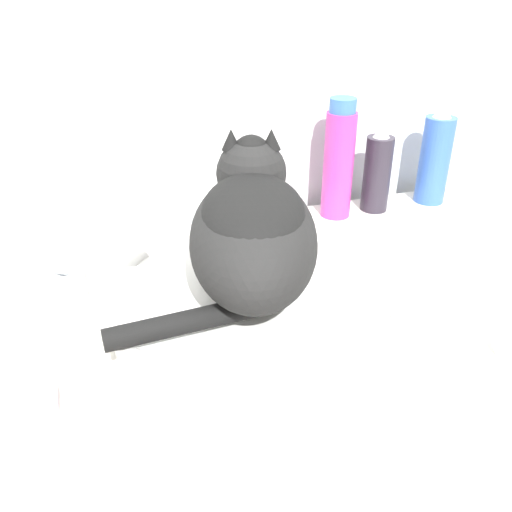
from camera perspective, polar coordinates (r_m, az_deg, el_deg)
name	(u,v)px	position (r m, az deg, el deg)	size (l,w,h in m)	color
wall_back	(173,47)	(1.02, -8.77, 20.95)	(8.00, 0.05, 2.40)	silver
vanity_counter	(237,493)	(1.13, -2.00, -23.66)	(1.17, 0.57, 0.88)	beige
sink_basin	(253,300)	(0.76, -0.28, -4.62)	(0.42, 0.42, 0.06)	silver
cat	(252,225)	(0.72, -0.42, 3.33)	(0.33, 0.33, 0.18)	black
faucet	(76,271)	(0.78, -18.40, -1.48)	(0.14, 0.08, 0.15)	silver
shampoo_bottle_tall	(339,161)	(1.06, 8.70, 9.85)	(0.06, 0.06, 0.23)	#B2338C
spray_bottle_trigger	(435,159)	(1.18, 18.32, 9.71)	(0.06, 0.06, 0.20)	#335BB7
hairspray_can_black	(377,172)	(1.11, 12.64, 8.60)	(0.05, 0.05, 0.17)	#28232D
soap_bar	(21,403)	(0.69, -23.49, -14.00)	(0.08, 0.05, 0.02)	silver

